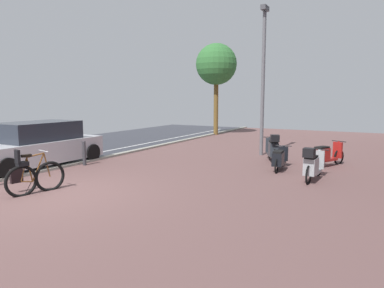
{
  "coord_description": "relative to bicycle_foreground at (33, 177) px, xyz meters",
  "views": [
    {
      "loc": [
        6.72,
        -5.52,
        2.27
      ],
      "look_at": [
        1.78,
        3.61,
        0.9
      ],
      "focal_mm": 32.68,
      "sensor_mm": 36.0,
      "label": 1
    }
  ],
  "objects": [
    {
      "name": "parked_car_near",
      "position": [
        -2.76,
        2.26,
        0.3
      ],
      "size": [
        1.95,
        4.33,
        1.49
      ],
      "color": "silver",
      "rests_on": "ground"
    },
    {
      "name": "scooter_far",
      "position": [
        4.5,
        5.49,
        -0.05
      ],
      "size": [
        0.52,
        1.7,
        0.73
      ],
      "color": "black",
      "rests_on": "ground"
    },
    {
      "name": "ground",
      "position": [
        1.94,
        0.14,
        -0.43
      ],
      "size": [
        21.0,
        40.0,
        0.13
      ],
      "color": "#30313A"
    },
    {
      "name": "scooter_mid",
      "position": [
        5.67,
        4.47,
        0.04
      ],
      "size": [
        0.52,
        1.77,
        1.0
      ],
      "color": "black",
      "rests_on": "ground"
    },
    {
      "name": "bollard_far",
      "position": [
        -1.53,
        3.15,
        0.0
      ],
      "size": [
        0.12,
        0.12,
        0.82
      ],
      "color": "#38383D",
      "rests_on": "ground"
    },
    {
      "name": "lamp_post",
      "position": [
        3.1,
        8.09,
        2.79
      ],
      "size": [
        0.2,
        0.52,
        5.75
      ],
      "color": "slate",
      "rests_on": "ground"
    },
    {
      "name": "bicycle_foreground",
      "position": [
        0.0,
        0.0,
        0.0
      ],
      "size": [
        0.81,
        1.44,
        1.13
      ],
      "color": "black",
      "rests_on": "ground"
    },
    {
      "name": "scooter_near",
      "position": [
        5.71,
        6.81,
        -0.02
      ],
      "size": [
        0.91,
        1.64,
        0.84
      ],
      "color": "black",
      "rests_on": "ground"
    },
    {
      "name": "scooter_extra",
      "position": [
        3.89,
        6.89,
        0.06
      ],
      "size": [
        0.91,
        1.64,
        1.04
      ],
      "color": "black",
      "rests_on": "ground"
    },
    {
      "name": "street_tree",
      "position": [
        -1.76,
        14.36,
        3.85
      ],
      "size": [
        2.49,
        2.49,
        5.55
      ],
      "color": "brown",
      "rests_on": "ground"
    }
  ]
}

